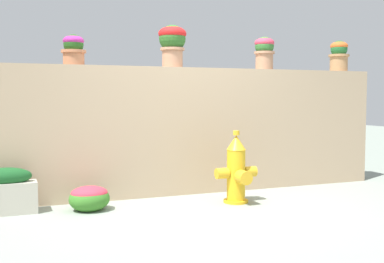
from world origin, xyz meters
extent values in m
plane|color=gray|center=(0.00, 0.00, 0.00)|extent=(24.00, 24.00, 0.00)
cube|color=tan|center=(0.00, 0.97, 0.75)|extent=(5.44, 0.32, 1.51)
cylinder|color=#BC714C|center=(-1.19, 0.95, 1.59)|extent=(0.23, 0.23, 0.16)
cylinder|color=#BC714C|center=(-1.19, 0.95, 1.66)|extent=(0.27, 0.27, 0.03)
sphere|color=#22521A|center=(-1.19, 0.95, 1.73)|extent=(0.22, 0.22, 0.22)
ellipsoid|color=#AD2B85|center=(-1.19, 0.95, 1.77)|extent=(0.23, 0.23, 0.12)
cylinder|color=tan|center=(-0.02, 1.01, 1.63)|extent=(0.25, 0.25, 0.24)
cylinder|color=tan|center=(-0.02, 1.01, 1.73)|extent=(0.29, 0.29, 0.03)
sphere|color=#2B5B22|center=(-0.02, 1.01, 1.86)|extent=(0.32, 0.32, 0.32)
ellipsoid|color=red|center=(-0.02, 1.01, 1.91)|extent=(0.33, 0.33, 0.18)
cylinder|color=tan|center=(1.19, 0.94, 1.62)|extent=(0.22, 0.22, 0.23)
cylinder|color=tan|center=(1.19, 0.94, 1.72)|extent=(0.26, 0.26, 0.03)
sphere|color=#316A2D|center=(1.19, 0.94, 1.80)|extent=(0.24, 0.24, 0.24)
ellipsoid|color=#D7384F|center=(1.19, 0.94, 1.85)|extent=(0.25, 0.25, 0.13)
cylinder|color=#B18052|center=(2.40, 1.01, 1.63)|extent=(0.24, 0.24, 0.24)
cylinder|color=#B18052|center=(2.40, 1.01, 1.73)|extent=(0.28, 0.28, 0.03)
sphere|color=#246831|center=(2.40, 1.01, 1.82)|extent=(0.23, 0.23, 0.23)
ellipsoid|color=orange|center=(2.40, 1.01, 1.86)|extent=(0.24, 0.24, 0.12)
cylinder|color=yellow|center=(0.44, 0.24, 0.01)|extent=(0.27, 0.27, 0.03)
cylinder|color=yellow|center=(0.44, 0.24, 0.29)|extent=(0.20, 0.20, 0.58)
cone|color=gold|center=(0.44, 0.24, 0.66)|extent=(0.21, 0.21, 0.16)
cylinder|color=gold|center=(0.44, 0.24, 0.77)|extent=(0.07, 0.07, 0.05)
cylinder|color=gold|center=(0.27, 0.24, 0.33)|extent=(0.14, 0.12, 0.12)
cylinder|color=gold|center=(0.61, 0.24, 0.33)|extent=(0.14, 0.12, 0.12)
cylinder|color=gold|center=(0.44, 0.06, 0.31)|extent=(0.15, 0.15, 0.15)
ellipsoid|color=#3B7D29|center=(-1.12, 0.45, 0.12)|extent=(0.42, 0.37, 0.26)
ellipsoid|color=#E73549|center=(-1.12, 0.45, 0.18)|extent=(0.37, 0.33, 0.15)
cube|color=#B8B2A0|center=(-1.92, 0.61, 0.16)|extent=(0.60, 0.24, 0.31)
ellipsoid|color=#195423|center=(-1.92, 0.61, 0.37)|extent=(0.51, 0.21, 0.18)
camera|label=1|loc=(-1.91, -4.44, 1.16)|focal=44.86mm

